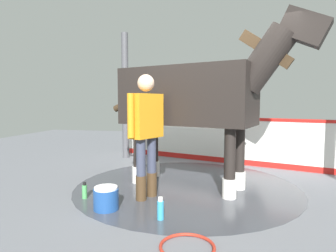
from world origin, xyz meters
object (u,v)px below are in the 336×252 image
Objects in this scene: horse at (194,97)px; hose_coil at (187,247)px; handler at (146,127)px; bottle_shampoo at (160,209)px; bottle_spray at (85,191)px; wash_bucket at (106,198)px.

hose_coil is at bearing -67.36° from horse.
horse reaches higher than handler.
bottle_spray is (-0.50, -1.22, -0.01)m from bottle_shampoo.
handler is (0.67, -0.60, -0.43)m from horse.
bottle_shampoo is (0.17, 0.75, -0.02)m from wash_bucket.
wash_bucket is (0.53, -0.38, -0.87)m from handler.
bottle_shampoo is (0.70, 0.37, -0.89)m from handler.
bottle_shampoo is 0.72m from hose_coil.
hose_coil is (0.76, 1.15, -0.13)m from wash_bucket.
handler is 3.27× the size of hose_coil.
bottle_spray is at bearing 38.97° from handler.
bottle_shampoo reaches higher than hose_coil.
bottle_spray is (-0.33, -0.47, -0.04)m from wash_bucket.
handler is 1.09m from wash_bucket.
wash_bucket is at bearing -123.61° from hose_coil.
horse is 2.16m from bottle_spray.
handler is at bearing -152.23° from bottle_shampoo.
handler reaches higher than hose_coil.
hose_coil is at bearing 33.68° from bottle_shampoo.
wash_bucket is 0.77m from bottle_shampoo.
horse reaches higher than bottle_spray.
bottle_spray reaches higher than hose_coil.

